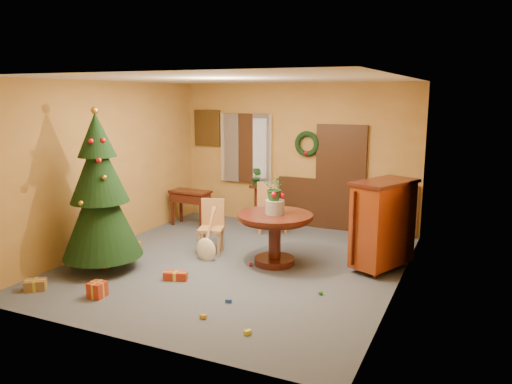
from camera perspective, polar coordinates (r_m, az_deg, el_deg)
The scene contains 21 objects.
room_envelope at distance 10.16m, azimuth 5.60°, elevation 2.24°, with size 5.50×5.50×5.50m.
dining_table at distance 7.92m, azimuth 2.15°, elevation -4.27°, with size 1.20×1.20×0.83m.
urn at distance 7.83m, azimuth 2.17°, elevation -1.74°, with size 0.30×0.30×0.22m, color slate.
centerpiece_plant at distance 7.76m, azimuth 2.19°, elevation 0.45°, with size 0.35×0.30×0.39m, color #1E4C23.
chair_near at distance 8.57m, azimuth -5.06°, elevation -3.69°, with size 0.50×0.50×0.92m.
chair_far at distance 9.55m, azimuth 1.72°, elevation -1.69°, with size 0.52×0.52×1.04m.
guitar at distance 8.18m, azimuth -5.76°, elevation -4.95°, with size 0.36×0.17×0.84m, color beige, non-canonical shape.
plant_stand at distance 10.20m, azimuth 0.10°, elevation -1.05°, with size 0.33×0.33×0.84m.
stand_plant at distance 10.10m, azimuth 0.10°, elevation 1.77°, with size 0.21×0.17×0.38m, color #19471E.
christmas_tree at distance 7.91m, azimuth -17.42°, elevation -0.27°, with size 1.21×1.21×2.50m.
writing_desk at distance 10.33m, azimuth -7.51°, elevation -0.83°, with size 0.85×0.45×0.74m.
sideboard at distance 7.90m, azimuth 14.31°, elevation -3.37°, with size 0.97×1.23×1.40m.
gift_a at distance 7.69m, azimuth -23.89°, elevation -9.69°, with size 0.34×0.32×0.15m.
gift_b at distance 7.14m, azimuth -17.68°, elevation -10.58°, with size 0.21×0.21×0.21m.
gift_c at distance 9.02m, azimuth -13.87°, elevation -6.00°, with size 0.31×0.25×0.15m.
gift_d at distance 7.50m, azimuth -9.18°, elevation -9.44°, with size 0.37×0.24×0.12m.
toy_a at distance 6.68m, azimuth -3.15°, elevation -12.31°, with size 0.08×0.05×0.05m, color #234599.
toy_b at distance 6.96m, azimuth 7.39°, elevation -11.35°, with size 0.06×0.06×0.06m, color #248427.
toy_c at distance 5.88m, azimuth -0.96°, elevation -15.73°, with size 0.08×0.05×0.05m, color gold.
toy_d at distance 7.97m, azimuth -0.62°, elevation -8.28°, with size 0.06×0.06×0.06m, color red.
toy_e at distance 6.27m, azimuth -6.04°, elevation -13.98°, with size 0.08×0.05×0.05m, color gold.
Camera 1 is at (3.44, -6.80, 2.69)m, focal length 35.00 mm.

